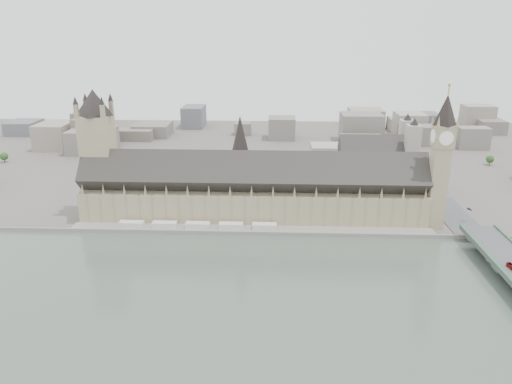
{
  "coord_description": "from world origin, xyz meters",
  "views": [
    {
      "loc": [
        18.82,
        -350.4,
        144.99
      ],
      "look_at": [
        2.68,
        15.77,
        23.17
      ],
      "focal_mm": 35.0,
      "sensor_mm": 36.0,
      "label": 1
    }
  ],
  "objects_px": {
    "victoria_tower": "(98,147)",
    "westminster_abbey": "(378,164)",
    "car_approach": "(470,209)",
    "elizabeth_tower": "(441,152)",
    "palace_of_westminster": "(253,191)",
    "red_bus_north": "(512,267)"
  },
  "relations": [
    {
      "from": "victoria_tower",
      "to": "westminster_abbey",
      "type": "bearing_deg",
      "value": 16.5
    },
    {
      "from": "car_approach",
      "to": "elizabeth_tower",
      "type": "bearing_deg",
      "value": 174.38
    },
    {
      "from": "palace_of_westminster",
      "to": "red_bus_north",
      "type": "relative_size",
      "value": 27.74
    },
    {
      "from": "westminster_abbey",
      "to": "red_bus_north",
      "type": "xyz_separation_m",
      "value": [
        45.88,
        -176.99,
        -13.5
      ]
    },
    {
      "from": "car_approach",
      "to": "westminster_abbey",
      "type": "bearing_deg",
      "value": 102.71
    },
    {
      "from": "victoria_tower",
      "to": "car_approach",
      "type": "distance_m",
      "value": 293.44
    },
    {
      "from": "westminster_abbey",
      "to": "car_approach",
      "type": "bearing_deg",
      "value": -53.53
    },
    {
      "from": "elizabeth_tower",
      "to": "westminster_abbey",
      "type": "xyz_separation_m",
      "value": [
        -27.08,
        87.0,
        -33.01
      ]
    },
    {
      "from": "elizabeth_tower",
      "to": "victoria_tower",
      "type": "bearing_deg",
      "value": 176.04
    },
    {
      "from": "elizabeth_tower",
      "to": "car_approach",
      "type": "bearing_deg",
      "value": 18.14
    },
    {
      "from": "elizabeth_tower",
      "to": "victoria_tower",
      "type": "xyz_separation_m",
      "value": [
        -260.0,
        18.0,
        -2.88
      ]
    },
    {
      "from": "elizabeth_tower",
      "to": "victoria_tower",
      "type": "height_order",
      "value": "elizabeth_tower"
    },
    {
      "from": "red_bus_north",
      "to": "car_approach",
      "type": "xyz_separation_m",
      "value": [
        11.17,
        99.81,
        -0.66
      ]
    },
    {
      "from": "red_bus_north",
      "to": "car_approach",
      "type": "height_order",
      "value": "red_bus_north"
    },
    {
      "from": "elizabeth_tower",
      "to": "red_bus_north",
      "type": "bearing_deg",
      "value": -78.2
    },
    {
      "from": "victoria_tower",
      "to": "red_bus_north",
      "type": "xyz_separation_m",
      "value": [
        278.8,
        -107.99,
        -43.62
      ]
    },
    {
      "from": "victoria_tower",
      "to": "car_approach",
      "type": "bearing_deg",
      "value": -1.62
    },
    {
      "from": "victoria_tower",
      "to": "palace_of_westminster",
      "type": "bearing_deg",
      "value": -2.96
    },
    {
      "from": "westminster_abbey",
      "to": "elizabeth_tower",
      "type": "bearing_deg",
      "value": -72.71
    },
    {
      "from": "westminster_abbey",
      "to": "palace_of_westminster",
      "type": "bearing_deg",
      "value": -145.83
    },
    {
      "from": "victoria_tower",
      "to": "westminster_abbey",
      "type": "relative_size",
      "value": 1.47
    },
    {
      "from": "westminster_abbey",
      "to": "car_approach",
      "type": "distance_m",
      "value": 97.01
    }
  ]
}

